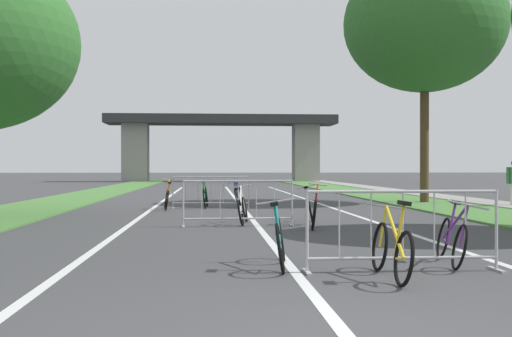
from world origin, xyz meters
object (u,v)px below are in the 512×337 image
(crowd_barrier_second, at_px, (238,203))
(bicycle_blue_2, at_px, (238,197))
(bicycle_orange_6, at_px, (167,198))
(tree_right_oak_near, at_px, (425,24))
(bicycle_white_8, at_px, (242,209))
(crowd_barrier_nearest, at_px, (403,231))
(bicycle_yellow_5, at_px, (392,249))
(bicycle_red_4, at_px, (315,212))
(bicycle_purple_3, at_px, (452,238))
(bicycle_green_7, at_px, (205,196))
(crowd_barrier_third, at_px, (211,192))
(bicycle_silver_1, at_px, (310,209))
(bicycle_teal_0, at_px, (280,240))

(crowd_barrier_second, bearing_deg, bicycle_blue_2, 87.35)
(bicycle_orange_6, bearing_deg, tree_right_oak_near, 10.81)
(tree_right_oak_near, relative_size, bicycle_white_8, 5.45)
(crowd_barrier_nearest, height_order, bicycle_yellow_5, crowd_barrier_nearest)
(bicycle_red_4, bearing_deg, bicycle_purple_3, -67.79)
(bicycle_purple_3, bearing_deg, bicycle_green_7, -63.89)
(crowd_barrier_nearest, distance_m, crowd_barrier_third, 12.68)
(bicycle_blue_2, bearing_deg, bicycle_green_7, -176.78)
(crowd_barrier_second, distance_m, bicycle_orange_6, 6.13)
(bicycle_purple_3, xyz_separation_m, bicycle_orange_6, (-4.68, 11.48, 0.00))
(bicycle_silver_1, relative_size, bicycle_white_8, 0.97)
(crowd_barrier_second, bearing_deg, bicycle_purple_3, -64.73)
(bicycle_teal_0, relative_size, bicycle_orange_6, 0.97)
(bicycle_red_4, distance_m, bicycle_white_8, 1.90)
(bicycle_purple_3, relative_size, bicycle_white_8, 0.99)
(crowd_barrier_second, height_order, bicycle_purple_3, crowd_barrier_second)
(bicycle_teal_0, bearing_deg, bicycle_yellow_5, -29.42)
(bicycle_purple_3, distance_m, bicycle_orange_6, 12.39)
(crowd_barrier_nearest, bearing_deg, bicycle_green_7, 101.51)
(tree_right_oak_near, relative_size, bicycle_orange_6, 5.34)
(bicycle_teal_0, height_order, bicycle_silver_1, bicycle_silver_1)
(tree_right_oak_near, distance_m, bicycle_yellow_5, 17.44)
(crowd_barrier_second, xyz_separation_m, bicycle_white_8, (0.13, 0.59, -0.17))
(crowd_barrier_second, bearing_deg, bicycle_teal_0, -87.06)
(tree_right_oak_near, bearing_deg, bicycle_orange_6, -163.78)
(crowd_barrier_third, xyz_separation_m, bicycle_teal_0, (0.91, -11.99, -0.16))
(tree_right_oak_near, relative_size, bicycle_purple_3, 5.49)
(bicycle_white_8, bearing_deg, crowd_barrier_second, -93.97)
(tree_right_oak_near, relative_size, bicycle_teal_0, 5.51)
(bicycle_white_8, bearing_deg, bicycle_green_7, 106.82)
(bicycle_silver_1, xyz_separation_m, bicycle_purple_3, (0.95, -6.26, 0.01))
(bicycle_purple_3, xyz_separation_m, bicycle_green_7, (-3.48, 12.31, 0.01))
(crowd_barrier_nearest, relative_size, bicycle_blue_2, 1.55)
(tree_right_oak_near, xyz_separation_m, bicycle_white_8, (-7.20, -7.92, -6.32))
(crowd_barrier_nearest, distance_m, bicycle_purple_3, 1.03)
(tree_right_oak_near, relative_size, crowd_barrier_second, 3.63)
(tree_right_oak_near, distance_m, crowd_barrier_third, 10.30)
(crowd_barrier_third, xyz_separation_m, bicycle_white_8, (0.74, -5.63, -0.17))
(bicycle_red_4, distance_m, bicycle_green_7, 7.58)
(crowd_barrier_nearest, bearing_deg, bicycle_red_4, 91.70)
(bicycle_orange_6, relative_size, bicycle_green_7, 1.00)
(crowd_barrier_second, distance_m, bicycle_purple_3, 6.28)
(bicycle_purple_3, distance_m, bicycle_white_8, 6.77)
(bicycle_green_7, bearing_deg, bicycle_orange_6, -142.25)
(bicycle_teal_0, xyz_separation_m, bicycle_white_8, (-0.17, 6.36, -0.01))
(bicycle_yellow_5, bearing_deg, bicycle_white_8, 102.11)
(bicycle_blue_2, xyz_separation_m, bicycle_purple_3, (2.37, -12.47, 0.01))
(crowd_barrier_third, xyz_separation_m, bicycle_yellow_5, (2.15, -12.91, -0.16))
(crowd_barrier_third, relative_size, bicycle_teal_0, 1.52)
(bicycle_teal_0, bearing_deg, bicycle_white_8, 98.68)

